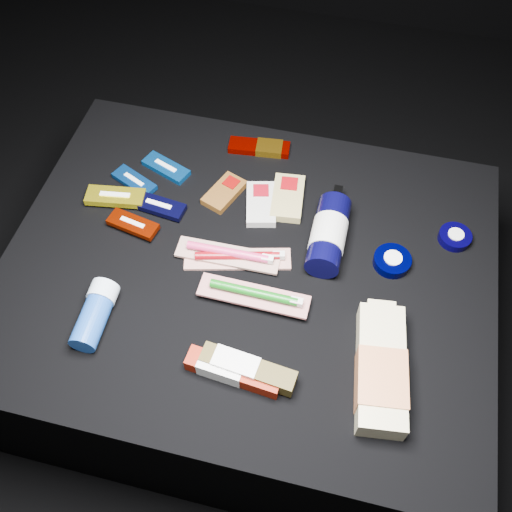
% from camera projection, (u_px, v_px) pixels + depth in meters
% --- Properties ---
extents(ground, '(3.00, 3.00, 0.00)m').
position_uv_depth(ground, '(249.00, 349.00, 1.48)').
color(ground, black).
rests_on(ground, ground).
extents(cloth_table, '(0.98, 0.78, 0.40)m').
position_uv_depth(cloth_table, '(249.00, 312.00, 1.31)').
color(cloth_table, black).
rests_on(cloth_table, ground).
extents(luna_bar_0, '(0.12, 0.08, 0.01)m').
position_uv_depth(luna_bar_0, '(166.00, 168.00, 1.28)').
color(luna_bar_0, '#0B55AE').
rests_on(luna_bar_0, cloth_table).
extents(luna_bar_1, '(0.11, 0.08, 0.01)m').
position_uv_depth(luna_bar_1, '(134.00, 181.00, 1.26)').
color(luna_bar_1, '#0C4499').
rests_on(luna_bar_1, cloth_table).
extents(luna_bar_2, '(0.12, 0.06, 0.01)m').
position_uv_depth(luna_bar_2, '(159.00, 206.00, 1.21)').
color(luna_bar_2, black).
rests_on(luna_bar_2, cloth_table).
extents(luna_bar_3, '(0.13, 0.06, 0.02)m').
position_uv_depth(luna_bar_3, '(116.00, 197.00, 1.22)').
color(luna_bar_3, yellow).
rests_on(luna_bar_3, cloth_table).
extents(luna_bar_4, '(0.11, 0.06, 0.01)m').
position_uv_depth(luna_bar_4, '(133.00, 224.00, 1.18)').
color(luna_bar_4, '#881801').
rests_on(luna_bar_4, cloth_table).
extents(clif_bar_0, '(0.09, 0.11, 0.02)m').
position_uv_depth(clif_bar_0, '(225.00, 191.00, 1.24)').
color(clif_bar_0, '#593512').
rests_on(clif_bar_0, cloth_table).
extents(clif_bar_1, '(0.09, 0.12, 0.02)m').
position_uv_depth(clif_bar_1, '(261.00, 202.00, 1.22)').
color(clif_bar_1, '#B8B7B0').
rests_on(clif_bar_1, cloth_table).
extents(clif_bar_2, '(0.08, 0.13, 0.02)m').
position_uv_depth(clif_bar_2, '(288.00, 196.00, 1.23)').
color(clif_bar_2, '#A19356').
rests_on(clif_bar_2, cloth_table).
extents(power_bar, '(0.14, 0.06, 0.02)m').
position_uv_depth(power_bar, '(263.00, 148.00, 1.32)').
color(power_bar, '#740400').
rests_on(power_bar, cloth_table).
extents(lotion_bottle, '(0.07, 0.22, 0.07)m').
position_uv_depth(lotion_bottle, '(329.00, 234.00, 1.14)').
color(lotion_bottle, black).
rests_on(lotion_bottle, cloth_table).
extents(cream_tin_upper, '(0.07, 0.07, 0.02)m').
position_uv_depth(cream_tin_upper, '(455.00, 237.00, 1.17)').
color(cream_tin_upper, black).
rests_on(cream_tin_upper, cloth_table).
extents(cream_tin_lower, '(0.07, 0.07, 0.02)m').
position_uv_depth(cream_tin_lower, '(392.00, 261.00, 1.14)').
color(cream_tin_lower, black).
rests_on(cream_tin_lower, cloth_table).
extents(bodywash_bottle, '(0.11, 0.25, 0.05)m').
position_uv_depth(bodywash_bottle, '(381.00, 371.00, 0.99)').
color(bodywash_bottle, beige).
rests_on(bodywash_bottle, cloth_table).
extents(deodorant_stick, '(0.06, 0.13, 0.05)m').
position_uv_depth(deodorant_stick, '(95.00, 314.00, 1.05)').
color(deodorant_stick, navy).
rests_on(deodorant_stick, cloth_table).
extents(toothbrush_pack_0, '(0.22, 0.10, 0.02)m').
position_uv_depth(toothbrush_pack_0, '(239.00, 258.00, 1.14)').
color(toothbrush_pack_0, beige).
rests_on(toothbrush_pack_0, cloth_table).
extents(toothbrush_pack_1, '(0.21, 0.05, 0.02)m').
position_uv_depth(toothbrush_pack_1, '(229.00, 254.00, 1.14)').
color(toothbrush_pack_1, beige).
rests_on(toothbrush_pack_1, cloth_table).
extents(toothbrush_pack_2, '(0.21, 0.05, 0.02)m').
position_uv_depth(toothbrush_pack_2, '(255.00, 295.00, 1.08)').
color(toothbrush_pack_2, '#BAB3AD').
rests_on(toothbrush_pack_2, cloth_table).
extents(toothpaste_carton_red, '(0.17, 0.05, 0.03)m').
position_uv_depth(toothpaste_carton_red, '(229.00, 370.00, 1.00)').
color(toothpaste_carton_red, maroon).
rests_on(toothpaste_carton_red, cloth_table).
extents(toothpaste_carton_green, '(0.17, 0.06, 0.03)m').
position_uv_depth(toothpaste_carton_green, '(244.00, 367.00, 1.00)').
color(toothpaste_carton_green, '#3B3010').
rests_on(toothpaste_carton_green, cloth_table).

